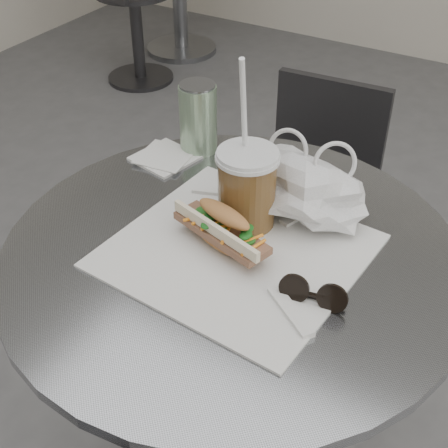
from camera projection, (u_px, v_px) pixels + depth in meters
The scene contains 10 objects.
cafe_table at pixel (231, 359), 1.19m from camera, with size 0.76×0.76×0.74m.
chair_far at pixel (303, 234), 1.72m from camera, with size 0.38×0.40×0.73m.
bg_chair at pixel (130, 20), 3.09m from camera, with size 0.38×0.41×0.73m.
sandwich_paper at pixel (237, 250), 1.01m from camera, with size 0.38×0.36×0.00m, color white.
banh_mi at pixel (222, 229), 1.00m from camera, with size 0.23×0.14×0.07m.
iced_coffee at pixel (247, 188), 1.03m from camera, with size 0.11×0.11×0.31m.
sunglasses at pixel (313, 294), 0.91m from camera, with size 0.10×0.04×0.05m.
plastic_bag at pixel (304, 190), 1.06m from camera, with size 0.21×0.16×0.11m, color white, non-canonical shape.
napkin_stack at pixel (165, 157), 1.24m from camera, with size 0.13×0.13×0.01m.
drink_can at pixel (198, 118), 1.23m from camera, with size 0.07×0.07×0.14m.
Camera 1 is at (0.39, -0.49, 1.39)m, focal length 50.00 mm.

